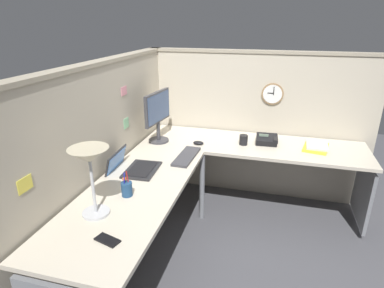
{
  "coord_description": "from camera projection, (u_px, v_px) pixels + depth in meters",
  "views": [
    {
      "loc": [
        -2.53,
        -0.46,
        1.88
      ],
      "look_at": [
        0.02,
        0.22,
        0.84
      ],
      "focal_mm": 30.12,
      "sensor_mm": 36.0,
      "label": 1
    }
  ],
  "objects": [
    {
      "name": "ground_plane",
      "position": [
        214.0,
        229.0,
        3.07
      ],
      "size": [
        6.8,
        6.8,
        0.0
      ],
      "primitive_type": "plane",
      "color": "#47474C"
    },
    {
      "name": "cubicle_wall_back",
      "position": [
        105.0,
        159.0,
        2.66
      ],
      "size": [
        2.57,
        0.12,
        1.58
      ],
      "color": "#B7AD99",
      "rests_on": "ground"
    },
    {
      "name": "cubicle_wall_right",
      "position": [
        256.0,
        125.0,
        3.5
      ],
      "size": [
        0.12,
        2.37,
        1.58
      ],
      "color": "#B7AD99",
      "rests_on": "ground"
    },
    {
      "name": "desk",
      "position": [
        218.0,
        178.0,
        2.7
      ],
      "size": [
        2.35,
        2.15,
        0.73
      ],
      "color": "beige",
      "rests_on": "ground"
    },
    {
      "name": "monitor",
      "position": [
        158.0,
        113.0,
        3.11
      ],
      "size": [
        0.46,
        0.2,
        0.5
      ],
      "color": "#38383D",
      "rests_on": "desk"
    },
    {
      "name": "laptop",
      "position": [
        131.0,
        167.0,
        2.61
      ],
      "size": [
        0.36,
        0.4,
        0.22
      ],
      "color": "#232326",
      "rests_on": "desk"
    },
    {
      "name": "keyboard",
      "position": [
        187.0,
        156.0,
        2.84
      ],
      "size": [
        0.43,
        0.16,
        0.02
      ],
      "primitive_type": "cube",
      "rotation": [
        0.0,
        0.0,
        -0.04
      ],
      "color": "#38383D",
      "rests_on": "desk"
    },
    {
      "name": "computer_mouse",
      "position": [
        198.0,
        143.0,
        3.13
      ],
      "size": [
        0.06,
        0.1,
        0.03
      ],
      "primitive_type": "ellipsoid",
      "color": "black",
      "rests_on": "desk"
    },
    {
      "name": "desk_lamp_dome",
      "position": [
        90.0,
        161.0,
        1.89
      ],
      "size": [
        0.24,
        0.24,
        0.44
      ],
      "color": "#B7BABF",
      "rests_on": "desk"
    },
    {
      "name": "pen_cup",
      "position": [
        127.0,
        189.0,
        2.21
      ],
      "size": [
        0.08,
        0.08,
        0.18
      ],
      "color": "navy",
      "rests_on": "desk"
    },
    {
      "name": "cell_phone",
      "position": [
        107.0,
        240.0,
        1.78
      ],
      "size": [
        0.1,
        0.16,
        0.01
      ],
      "primitive_type": "cube",
      "rotation": [
        0.0,
        0.0,
        -0.28
      ],
      "color": "black",
      "rests_on": "desk"
    },
    {
      "name": "office_phone",
      "position": [
        267.0,
        140.0,
        3.14
      ],
      "size": [
        0.2,
        0.21,
        0.11
      ],
      "color": "black",
      "rests_on": "desk"
    },
    {
      "name": "book_stack",
      "position": [
        316.0,
        146.0,
        3.03
      ],
      "size": [
        0.31,
        0.26,
        0.04
      ],
      "color": "yellow",
      "rests_on": "desk"
    },
    {
      "name": "coffee_mug",
      "position": [
        243.0,
        140.0,
        3.12
      ],
      "size": [
        0.08,
        0.08,
        0.1
      ],
      "primitive_type": "cylinder",
      "color": "black",
      "rests_on": "desk"
    },
    {
      "name": "wall_clock",
      "position": [
        273.0,
        94.0,
        3.28
      ],
      "size": [
        0.04,
        0.22,
        0.22
      ],
      "color": "olive"
    },
    {
      "name": "pinned_note_leftmost",
      "position": [
        124.0,
        91.0,
        2.77
      ],
      "size": [
        0.1,
        0.0,
        0.07
      ],
      "primitive_type": "cube",
      "color": "pink"
    },
    {
      "name": "pinned_note_middle",
      "position": [
        126.0,
        123.0,
        2.87
      ],
      "size": [
        0.09,
        0.0,
        0.09
      ],
      "primitive_type": "cube",
      "color": "#8CCC99"
    },
    {
      "name": "pinned_note_rightmost",
      "position": [
        25.0,
        184.0,
        1.75
      ],
      "size": [
        0.11,
        0.0,
        0.08
      ],
      "primitive_type": "cube",
      "color": "#EAD84C"
    }
  ]
}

